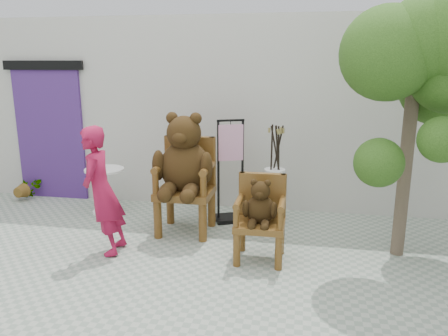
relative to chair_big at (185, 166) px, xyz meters
name	(u,v)px	position (x,y,z in m)	size (l,w,h in m)	color
ground_plane	(180,283)	(0.33, -1.44, -0.93)	(60.00, 60.00, 0.00)	gray
back_wall	(230,111)	(0.33, 1.66, 0.57)	(9.00, 1.00, 3.00)	#B8B6AC
doorway	(50,131)	(-2.67, 1.14, 0.23)	(1.40, 0.11, 2.33)	#432369
chair_big	(185,166)	(0.00, 0.00, 0.00)	(0.82, 0.87, 1.67)	#4F3111
chair_small	(260,211)	(1.10, -0.67, -0.33)	(0.58, 0.54, 1.01)	#4F3111
person	(102,191)	(-0.81, -0.84, -0.15)	(0.57, 0.38, 1.57)	maroon
cafe_table	(105,185)	(-1.44, 0.54, -0.49)	(0.60, 0.60, 0.70)	white
display_stand	(230,183)	(0.54, 0.53, -0.35)	(0.55, 0.50, 1.51)	black
stool_bucket	(274,181)	(1.18, 0.54, -0.29)	(0.32, 0.32, 1.45)	white
tree	(437,59)	(2.95, -0.35, 1.40)	(1.84, 1.65, 3.12)	#443628
potted_plant	(27,188)	(-3.07, 0.91, -0.72)	(0.37, 0.32, 0.42)	#1B3B10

